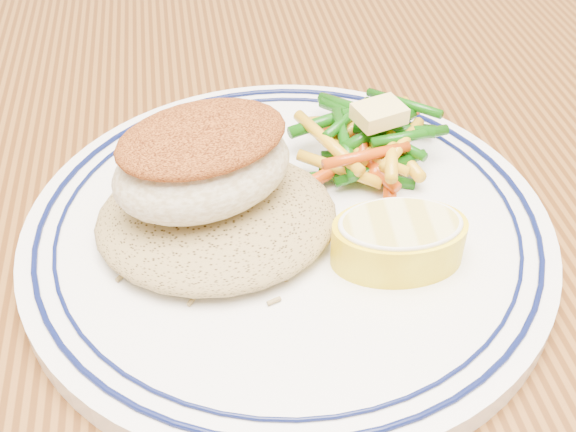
# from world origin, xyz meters

# --- Properties ---
(dining_table) EXTENTS (1.50, 0.90, 0.75)m
(dining_table) POSITION_xyz_m (0.00, 0.00, 0.65)
(dining_table) COLOR #4E2A0F
(dining_table) RESTS_ON ground
(plate) EXTENTS (0.28, 0.28, 0.02)m
(plate) POSITION_xyz_m (-0.02, 0.05, 0.76)
(plate) COLOR white
(plate) RESTS_ON dining_table
(rice_pilaf) EXTENTS (0.13, 0.11, 0.02)m
(rice_pilaf) POSITION_xyz_m (-0.06, 0.05, 0.78)
(rice_pilaf) COLOR olive
(rice_pilaf) RESTS_ON plate
(fish_fillet) EXTENTS (0.11, 0.09, 0.05)m
(fish_fillet) POSITION_xyz_m (-0.06, 0.05, 0.81)
(fish_fillet) COLOR beige
(fish_fillet) RESTS_ON rice_pilaf
(vegetable_pile) EXTENTS (0.10, 0.10, 0.03)m
(vegetable_pile) POSITION_xyz_m (0.03, 0.09, 0.78)
(vegetable_pile) COLOR #0F4C09
(vegetable_pile) RESTS_ON plate
(butter_pat) EXTENTS (0.03, 0.03, 0.01)m
(butter_pat) POSITION_xyz_m (0.04, 0.09, 0.80)
(butter_pat) COLOR #F4DB77
(butter_pat) RESTS_ON vegetable_pile
(lemon_wedge) EXTENTS (0.07, 0.07, 0.03)m
(lemon_wedge) POSITION_xyz_m (0.03, 0.01, 0.78)
(lemon_wedge) COLOR yellow
(lemon_wedge) RESTS_ON plate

